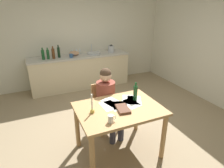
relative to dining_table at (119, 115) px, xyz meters
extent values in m
cube|color=#937F60|center=(0.16, 0.53, -0.68)|extent=(5.20, 5.20, 0.04)
cube|color=beige|center=(0.16, 3.13, 0.64)|extent=(5.20, 0.12, 2.60)
cube|color=beige|center=(0.16, 2.77, -0.23)|extent=(2.63, 0.60, 0.86)
cube|color=#B7B2A8|center=(0.16, 2.77, 0.22)|extent=(2.67, 0.64, 0.04)
cube|color=tan|center=(0.00, 0.00, 0.10)|extent=(1.20, 0.88, 0.04)
cylinder|color=tan|center=(-0.54, -0.38, -0.29)|extent=(0.07, 0.07, 0.74)
cylinder|color=tan|center=(0.54, -0.38, -0.29)|extent=(0.07, 0.07, 0.74)
cylinder|color=tan|center=(-0.54, 0.38, -0.29)|extent=(0.07, 0.07, 0.74)
cylinder|color=tan|center=(0.54, 0.38, -0.29)|extent=(0.07, 0.07, 0.74)
cube|color=tan|center=(0.04, 0.62, -0.21)|extent=(0.44, 0.44, 0.04)
cube|color=tan|center=(0.02, 0.80, 0.00)|extent=(0.36, 0.06, 0.40)
cylinder|color=tan|center=(-0.11, 0.43, -0.44)|extent=(0.04, 0.04, 0.44)
cylinder|color=tan|center=(0.23, 0.47, -0.44)|extent=(0.04, 0.04, 0.44)
cylinder|color=tan|center=(-0.15, 0.77, -0.44)|extent=(0.04, 0.04, 0.44)
cylinder|color=tan|center=(0.19, 0.81, -0.44)|extent=(0.04, 0.04, 0.44)
cylinder|color=brown|center=(0.04, 0.60, 0.04)|extent=(0.35, 0.35, 0.50)
sphere|color=#D8AD8C|center=(0.04, 0.60, 0.40)|extent=(0.20, 0.20, 0.20)
sphere|color=#473323|center=(0.04, 0.60, 0.44)|extent=(0.19, 0.19, 0.19)
cylinder|color=#383847|center=(-0.02, 0.40, -0.21)|extent=(0.17, 0.39, 0.13)
cylinder|color=#383847|center=(0.00, 0.21, -0.44)|extent=(0.10, 0.10, 0.45)
cylinder|color=#383847|center=(0.14, 0.42, -0.21)|extent=(0.17, 0.39, 0.13)
cylinder|color=#383847|center=(0.16, 0.23, -0.44)|extent=(0.10, 0.10, 0.45)
cylinder|color=white|center=(-0.25, -0.29, 0.17)|extent=(0.07, 0.07, 0.10)
torus|color=white|center=(-0.21, -0.29, 0.18)|extent=(0.07, 0.01, 0.07)
cylinder|color=gold|center=(-0.39, 0.03, 0.15)|extent=(0.06, 0.06, 0.05)
cylinder|color=white|center=(-0.39, 0.03, 0.28)|extent=(0.02, 0.02, 0.23)
cube|color=brown|center=(0.02, -0.08, 0.14)|extent=(0.20, 0.28, 0.03)
cube|color=white|center=(0.32, 0.12, 0.12)|extent=(0.32, 0.36, 0.00)
cube|color=white|center=(0.27, 0.17, 0.12)|extent=(0.32, 0.36, 0.00)
cube|color=white|center=(0.04, 0.04, 0.12)|extent=(0.29, 0.35, 0.00)
cube|color=white|center=(-0.11, 0.11, 0.12)|extent=(0.23, 0.31, 0.00)
cube|color=white|center=(-0.03, 0.20, 0.12)|extent=(0.29, 0.34, 0.00)
cube|color=white|center=(0.21, 0.04, 0.12)|extent=(0.27, 0.34, 0.00)
cylinder|color=#194C23|center=(0.33, 0.12, 0.24)|extent=(0.06, 0.06, 0.23)
cylinder|color=#194C23|center=(0.33, 0.12, 0.38)|extent=(0.03, 0.03, 0.06)
cylinder|color=#B2B7BC|center=(0.56, 2.77, 0.26)|extent=(0.36, 0.36, 0.04)
cylinder|color=silver|center=(0.56, 2.93, 0.36)|extent=(0.02, 0.02, 0.24)
cylinder|color=#194C23|center=(-0.76, 2.71, 0.35)|extent=(0.07, 0.07, 0.23)
cylinder|color=#194C23|center=(-0.76, 2.71, 0.50)|extent=(0.03, 0.03, 0.06)
cylinder|color=#194C23|center=(-0.64, 2.71, 0.35)|extent=(0.07, 0.07, 0.22)
cylinder|color=#194C23|center=(-0.64, 2.71, 0.49)|extent=(0.03, 0.03, 0.06)
cylinder|color=#593319|center=(-0.51, 2.69, 0.36)|extent=(0.07, 0.07, 0.25)
cylinder|color=#593319|center=(-0.51, 2.69, 0.51)|extent=(0.03, 0.03, 0.06)
cylinder|color=black|center=(-0.37, 2.76, 0.36)|extent=(0.07, 0.07, 0.25)
cylinder|color=black|center=(-0.37, 2.76, 0.52)|extent=(0.03, 0.03, 0.06)
ellipsoid|color=tan|center=(0.03, 2.81, 0.29)|extent=(0.26, 0.26, 0.12)
cylinder|color=#B7BABF|center=(1.09, 2.77, 0.33)|extent=(0.18, 0.18, 0.18)
cone|color=#262628|center=(1.09, 2.77, 0.44)|extent=(0.11, 0.11, 0.04)
cylinder|color=silver|center=(0.22, 2.92, 0.24)|extent=(0.06, 0.06, 0.00)
cylinder|color=silver|center=(0.22, 2.92, 0.28)|extent=(0.01, 0.01, 0.07)
cone|color=silver|center=(0.22, 2.92, 0.35)|extent=(0.07, 0.07, 0.08)
cylinder|color=silver|center=(0.12, 2.92, 0.24)|extent=(0.06, 0.06, 0.00)
cylinder|color=silver|center=(0.12, 2.92, 0.28)|extent=(0.01, 0.01, 0.07)
cone|color=silver|center=(0.12, 2.92, 0.35)|extent=(0.07, 0.07, 0.08)
cylinder|color=silver|center=(0.01, 2.92, 0.24)|extent=(0.06, 0.06, 0.00)
cylinder|color=silver|center=(0.01, 2.92, 0.28)|extent=(0.01, 0.01, 0.07)
cone|color=silver|center=(0.01, 2.92, 0.35)|extent=(0.07, 0.07, 0.08)
cylinder|color=#33598C|center=(-0.09, 2.62, 0.29)|extent=(0.08, 0.08, 0.10)
torus|color=#33598C|center=(-0.05, 2.62, 0.29)|extent=(0.07, 0.01, 0.07)
camera|label=1|loc=(-1.05, -2.13, 1.47)|focal=30.40mm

